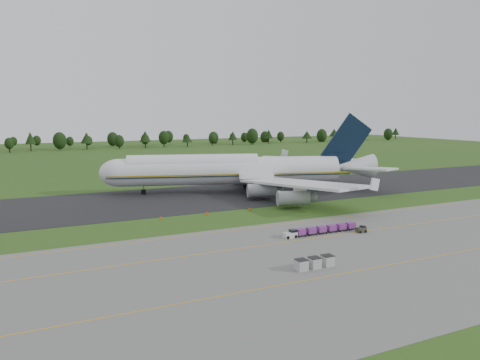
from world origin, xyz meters
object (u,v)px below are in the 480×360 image
baggage_train (320,230)px  edge_markers (207,214)px  uld_row (315,263)px  utility_cart (361,230)px  aircraft (236,170)px

baggage_train → edge_markers: 28.84m
uld_row → baggage_train: bearing=52.4°
utility_cart → uld_row: uld_row is taller
aircraft → uld_row: bearing=-105.5°
uld_row → edge_markers: 41.97m
aircraft → uld_row: size_ratio=12.79×
baggage_train → uld_row: (-12.68, -16.44, 0.06)m
aircraft → edge_markers: 32.73m
baggage_train → uld_row: uld_row is taller
utility_cart → edge_markers: size_ratio=0.08×
baggage_train → edge_markers: (-13.44, 25.52, -0.57)m
uld_row → aircraft: bearing=74.5°
baggage_train → edge_markers: bearing=117.8°
utility_cart → edge_markers: (-21.38, 28.21, -0.29)m
baggage_train → utility_cart: bearing=-18.8°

